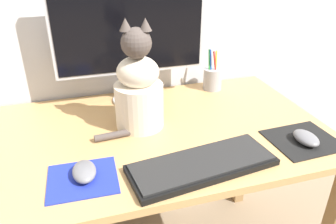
# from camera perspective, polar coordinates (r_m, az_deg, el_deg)

# --- Properties ---
(desk) EXTENTS (1.19, 0.71, 0.73)m
(desk) POSITION_cam_1_polar(r_m,az_deg,el_deg) (1.19, -2.32, -7.56)
(desk) COLOR tan
(desk) RESTS_ON ground_plane
(monitor) EXTENTS (0.58, 0.17, 0.47)m
(monitor) POSITION_cam_1_polar(r_m,az_deg,el_deg) (1.26, -6.54, 13.34)
(monitor) COLOR #B2B2B7
(monitor) RESTS_ON desk
(keyboard) EXTENTS (0.44, 0.21, 0.02)m
(keyboard) POSITION_cam_1_polar(r_m,az_deg,el_deg) (0.96, 6.01, -9.07)
(keyboard) COLOR black
(keyboard) RESTS_ON desk
(mousepad_left) EXTENTS (0.19, 0.17, 0.00)m
(mousepad_left) POSITION_cam_1_polar(r_m,az_deg,el_deg) (0.94, -14.64, -11.23)
(mousepad_left) COLOR #1E2D9E
(mousepad_left) RESTS_ON desk
(mousepad_right) EXTENTS (0.22, 0.20, 0.00)m
(mousepad_right) POSITION_cam_1_polar(r_m,az_deg,el_deg) (1.16, 22.43, -4.53)
(mousepad_right) COLOR black
(mousepad_right) RESTS_ON desk
(computer_mouse_left) EXTENTS (0.06, 0.10, 0.03)m
(computer_mouse_left) POSITION_cam_1_polar(r_m,az_deg,el_deg) (0.94, -14.38, -9.99)
(computer_mouse_left) COLOR slate
(computer_mouse_left) RESTS_ON mousepad_left
(computer_mouse_right) EXTENTS (0.07, 0.10, 0.03)m
(computer_mouse_right) POSITION_cam_1_polar(r_m,az_deg,el_deg) (1.14, 22.91, -4.19)
(computer_mouse_right) COLOR slate
(computer_mouse_right) RESTS_ON mousepad_right
(cat) EXTENTS (0.27, 0.20, 0.38)m
(cat) POSITION_cam_1_polar(r_m,az_deg,el_deg) (1.10, -5.18, 3.97)
(cat) COLOR beige
(cat) RESTS_ON desk
(pen_cup) EXTENTS (0.08, 0.08, 0.18)m
(pen_cup) POSITION_cam_1_polar(r_m,az_deg,el_deg) (1.45, 7.77, 5.82)
(pen_cup) COLOR #99999E
(pen_cup) RESTS_ON desk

